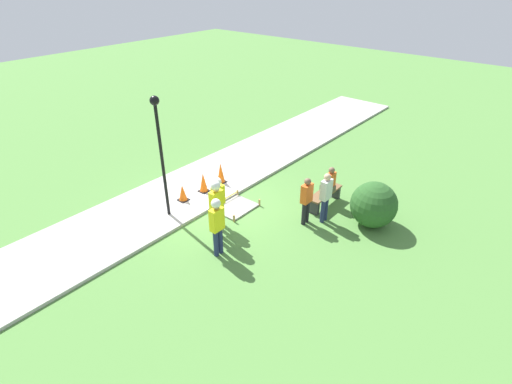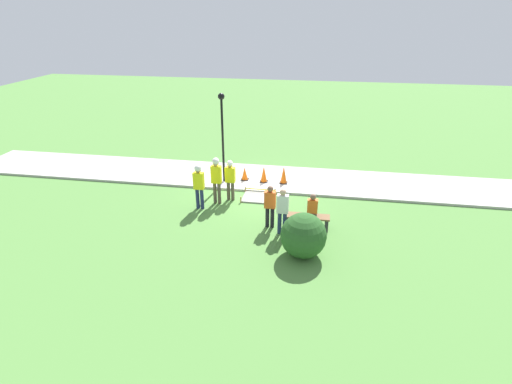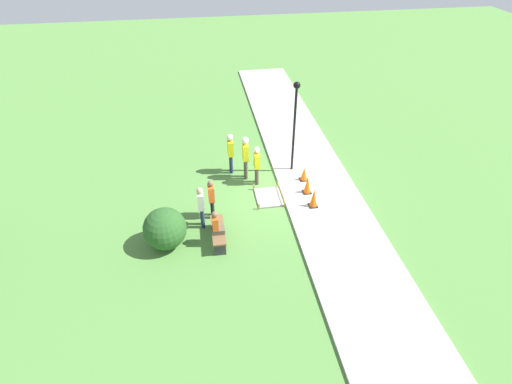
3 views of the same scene
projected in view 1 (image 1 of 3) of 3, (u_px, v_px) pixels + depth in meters
name	position (u px, v px, depth m)	size (l,w,h in m)	color
ground_plane	(217.00, 207.00, 13.70)	(60.00, 60.00, 0.00)	#51843D
sidewalk	(187.00, 191.00, 14.53)	(28.00, 3.09, 0.10)	#ADAAA3
wet_concrete_patch	(236.00, 207.00, 13.58)	(1.34, 1.06, 0.25)	gray
traffic_cone_near_patch	(221.00, 173.00, 14.82)	(0.34, 0.34, 0.79)	black
traffic_cone_far_patch	(203.00, 182.00, 14.24)	(0.34, 0.34, 0.73)	black
traffic_cone_sidewalk_edge	(183.00, 193.00, 13.73)	(0.34, 0.34, 0.59)	black
park_bench	(325.00, 196.00, 13.62)	(1.58, 0.44, 0.52)	#2D2D33
person_seated_on_bench	(330.00, 182.00, 13.44)	(0.36, 0.44, 0.89)	brown
worker_supervisor	(218.00, 198.00, 12.18)	(0.40, 0.25, 1.73)	brown
worker_assistant	(217.00, 222.00, 10.93)	(0.40, 0.26, 1.83)	navy
worker_trainee	(216.00, 204.00, 11.57)	(0.40, 0.28, 1.95)	brown
bystander_in_orange_shirt	(306.00, 199.00, 12.40)	(0.40, 0.22, 1.61)	black
bystander_in_gray_shirt	(326.00, 195.00, 12.47)	(0.40, 0.22, 1.71)	navy
lamppost_near	(160.00, 141.00, 11.83)	(0.28, 0.28, 3.94)	black
shrub_rounded_near	(374.00, 205.00, 12.41)	(1.46, 1.46, 1.46)	#285623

